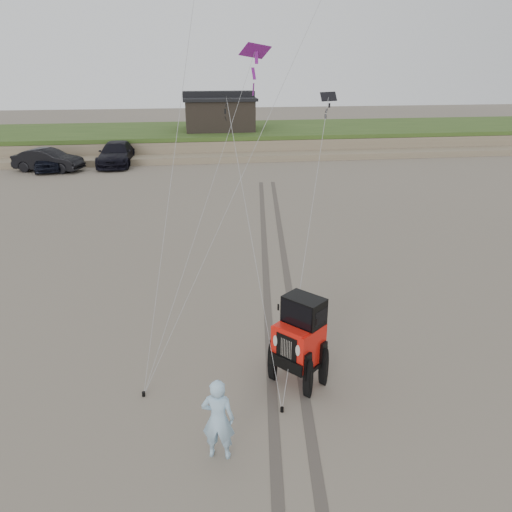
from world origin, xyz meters
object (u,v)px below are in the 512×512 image
at_px(truck_a, 48,159).
at_px(man, 218,419).
at_px(jeep, 298,351).
at_px(truck_b, 48,160).
at_px(truck_c, 116,154).
at_px(cabin, 219,112).

distance_m(truck_a, man, 32.44).
height_order(truck_a, jeep, jeep).
distance_m(truck_b, truck_c, 4.98).
distance_m(truck_b, man, 31.89).
bearing_deg(jeep, truck_c, 153.73).
bearing_deg(truck_a, cabin, 20.96).
xyz_separation_m(truck_b, jeep, (12.43, -27.95, 0.11)).
bearing_deg(truck_b, truck_a, 30.51).
bearing_deg(cabin, man, -94.31).
bearing_deg(jeep, cabin, 137.89).
relative_size(cabin, jeep, 1.29).
relative_size(cabin, truck_a, 1.40).
bearing_deg(truck_a, truck_b, -86.99).
bearing_deg(jeep, truck_a, 162.85).
relative_size(truck_b, truck_c, 0.84).
bearing_deg(man, jeep, -119.33).
distance_m(cabin, jeep, 36.34).
xyz_separation_m(truck_c, jeep, (7.74, -29.63, 0.06)).
bearing_deg(truck_c, man, -77.17).
xyz_separation_m(cabin, truck_b, (-13.19, -8.31, -2.42)).
bearing_deg(cabin, truck_a, -149.73).
relative_size(truck_b, jeep, 1.00).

